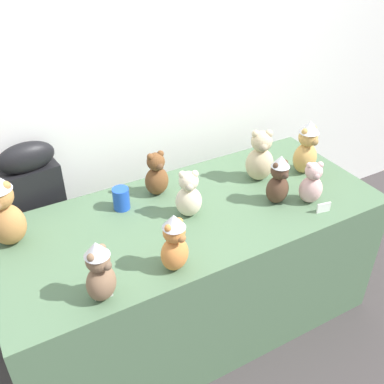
{
  "coord_description": "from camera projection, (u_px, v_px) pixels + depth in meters",
  "views": [
    {
      "loc": [
        -0.83,
        -1.24,
        2.02
      ],
      "look_at": [
        0.0,
        0.25,
        0.87
      ],
      "focal_mm": 41.55,
      "sensor_mm": 36.0,
      "label": 1
    }
  ],
  "objects": [
    {
      "name": "teddy_bear_sand",
      "position": [
        260.0,
        157.0,
        2.3
      ],
      "size": [
        0.19,
        0.17,
        0.29
      ],
      "rotation": [
        0.0,
        0.0,
        -0.44
      ],
      "color": "#CCB78E",
      "rests_on": "display_table"
    },
    {
      "name": "wall_back",
      "position": [
        131.0,
        62.0,
        2.28
      ],
      "size": [
        7.0,
        0.08,
        2.6
      ],
      "primitive_type": "cube",
      "color": "white",
      "rests_on": "ground_plane"
    },
    {
      "name": "teddy_bear_chestnut",
      "position": [
        157.0,
        175.0,
        2.2
      ],
      "size": [
        0.13,
        0.11,
        0.24
      ],
      "rotation": [
        0.0,
        0.0,
        0.06
      ],
      "color": "brown",
      "rests_on": "display_table"
    },
    {
      "name": "teddy_bear_honey",
      "position": [
        307.0,
        148.0,
        2.36
      ],
      "size": [
        0.15,
        0.13,
        0.3
      ],
      "rotation": [
        0.0,
        0.0,
        0.13
      ],
      "color": "tan",
      "rests_on": "display_table"
    },
    {
      "name": "ground_plane",
      "position": [
        215.0,
        351.0,
        2.36
      ],
      "size": [
        10.0,
        10.0,
        0.0
      ],
      "primitive_type": "plane",
      "color": "#3D3838"
    },
    {
      "name": "teddy_bear_blush",
      "position": [
        312.0,
        184.0,
        2.14
      ],
      "size": [
        0.14,
        0.13,
        0.22
      ],
      "rotation": [
        0.0,
        0.0,
        -0.39
      ],
      "color": "beige",
      "rests_on": "display_table"
    },
    {
      "name": "name_card_front_left",
      "position": [
        324.0,
        208.0,
        2.11
      ],
      "size": [
        0.07,
        0.02,
        0.05
      ],
      "primitive_type": "cube",
      "rotation": [
        0.0,
        0.0,
        -0.19
      ],
      "color": "white",
      "rests_on": "display_table"
    },
    {
      "name": "display_table",
      "position": [
        192.0,
        270.0,
        2.33
      ],
      "size": [
        1.86,
        0.79,
        0.75
      ],
      "primitive_type": "cube",
      "color": "#4C6B4C",
      "rests_on": "ground_plane"
    },
    {
      "name": "instrument_case",
      "position": [
        43.0,
        229.0,
        2.38
      ],
      "size": [
        0.29,
        0.15,
        1.04
      ],
      "rotation": [
        0.0,
        0.0,
        0.1
      ],
      "color": "black",
      "rests_on": "ground_plane"
    },
    {
      "name": "teddy_bear_cream",
      "position": [
        189.0,
        195.0,
        2.05
      ],
      "size": [
        0.15,
        0.14,
        0.24
      ],
      "rotation": [
        0.0,
        0.0,
        -0.41
      ],
      "color": "beige",
      "rests_on": "display_table"
    },
    {
      "name": "party_cup_blue",
      "position": [
        121.0,
        199.0,
        2.12
      ],
      "size": [
        0.08,
        0.08,
        0.11
      ],
      "primitive_type": "cylinder",
      "color": "blue",
      "rests_on": "display_table"
    },
    {
      "name": "teddy_bear_ginger",
      "position": [
        174.0,
        243.0,
        1.74
      ],
      "size": [
        0.15,
        0.13,
        0.27
      ],
      "rotation": [
        0.0,
        0.0,
        0.32
      ],
      "color": "#D17F3D",
      "rests_on": "display_table"
    },
    {
      "name": "name_card_front_middle",
      "position": [
        103.0,
        293.0,
        1.66
      ],
      "size": [
        0.07,
        0.02,
        0.05
      ],
      "primitive_type": "cube",
      "rotation": [
        0.0,
        0.0,
        -0.13
      ],
      "color": "white",
      "rests_on": "display_table"
    },
    {
      "name": "teddy_bear_caramel",
      "position": [
        3.0,
        210.0,
        1.85
      ],
      "size": [
        0.2,
        0.19,
        0.35
      ],
      "rotation": [
        0.0,
        0.0,
        -0.42
      ],
      "color": "#B27A42",
      "rests_on": "display_table"
    },
    {
      "name": "teddy_bear_cocoa",
      "position": [
        279.0,
        180.0,
        2.13
      ],
      "size": [
        0.12,
        0.11,
        0.26
      ],
      "rotation": [
        0.0,
        0.0,
        0.07
      ],
      "color": "#4C3323",
      "rests_on": "display_table"
    },
    {
      "name": "teddy_bear_mocha",
      "position": [
        100.0,
        272.0,
        1.6
      ],
      "size": [
        0.16,
        0.15,
        0.27
      ],
      "rotation": [
        0.0,
        0.0,
        0.57
      ],
      "color": "#7F6047",
      "rests_on": "display_table"
    }
  ]
}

